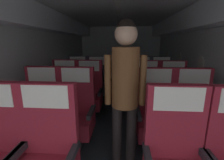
% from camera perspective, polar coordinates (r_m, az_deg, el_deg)
% --- Properties ---
extents(ground, '(3.31, 6.99, 0.02)m').
position_cam_1_polar(ground, '(3.27, 1.93, -12.86)').
color(ground, '#23282D').
extents(fuselage_shell, '(3.19, 6.64, 2.10)m').
position_cam_1_polar(fuselage_shell, '(3.17, 2.33, 14.85)').
color(fuselage_shell, silver).
rests_on(fuselage_shell, ground).
extents(seat_a_left_aisle, '(0.52, 0.48, 1.12)m').
position_cam_1_polar(seat_a_left_aisle, '(1.60, -22.98, -25.30)').
color(seat_a_left_aisle, '#38383D').
rests_on(seat_a_left_aisle, ground).
extents(seat_b_left_window, '(0.52, 0.48, 1.12)m').
position_cam_1_polar(seat_b_left_window, '(2.49, -24.22, -10.76)').
color(seat_b_left_window, '#38383D').
rests_on(seat_b_left_window, ground).
extents(seat_b_left_aisle, '(0.52, 0.48, 1.12)m').
position_cam_1_polar(seat_b_left_aisle, '(2.29, -13.17, -12.00)').
color(seat_b_left_aisle, '#38383D').
rests_on(seat_b_left_aisle, ground).
extents(seat_b_right_aisle, '(0.52, 0.48, 1.12)m').
position_cam_1_polar(seat_b_right_aisle, '(2.40, 27.45, -11.99)').
color(seat_b_right_aisle, '#38383D').
rests_on(seat_b_right_aisle, ground).
extents(seat_b_right_window, '(0.52, 0.48, 1.12)m').
position_cam_1_polar(seat_b_right_window, '(2.25, 15.56, -12.62)').
color(seat_b_right_window, '#38383D').
rests_on(seat_b_right_window, ground).
extents(seat_c_left_window, '(0.52, 0.48, 1.12)m').
position_cam_1_polar(seat_c_left_window, '(3.23, -16.92, -4.56)').
color(seat_c_left_window, '#38383D').
rests_on(seat_c_left_window, ground).
extents(seat_c_left_aisle, '(0.52, 0.48, 1.12)m').
position_cam_1_polar(seat_c_left_aisle, '(3.07, -8.47, -5.08)').
color(seat_c_left_aisle, '#38383D').
rests_on(seat_c_left_aisle, ground).
extents(seat_c_right_aisle, '(0.52, 0.48, 1.12)m').
position_cam_1_polar(seat_c_right_aisle, '(3.16, 21.33, -5.38)').
color(seat_c_right_aisle, '#38383D').
rests_on(seat_c_right_aisle, ground).
extents(seat_c_right_window, '(0.52, 0.48, 1.12)m').
position_cam_1_polar(seat_c_right_window, '(3.04, 12.39, -5.44)').
color(seat_c_right_window, '#38383D').
rests_on(seat_c_right_window, ground).
extents(seat_d_left_window, '(0.52, 0.48, 1.12)m').
position_cam_1_polar(seat_d_left_window, '(4.01, -12.48, -0.79)').
color(seat_d_left_window, '#38383D').
rests_on(seat_d_left_window, ground).
extents(seat_d_left_aisle, '(0.52, 0.48, 1.12)m').
position_cam_1_polar(seat_d_left_aisle, '(3.91, -5.52, -0.92)').
color(seat_d_left_aisle, '#38383D').
rests_on(seat_d_left_aisle, ground).
extents(seat_d_right_aisle, '(0.52, 0.48, 1.12)m').
position_cam_1_polar(seat_d_right_aisle, '(3.98, 17.48, -1.23)').
color(seat_d_right_aisle, '#38383D').
rests_on(seat_d_right_aisle, ground).
extents(seat_d_right_window, '(0.52, 0.48, 1.12)m').
position_cam_1_polar(seat_d_right_window, '(3.87, 10.48, -1.24)').
color(seat_d_right_window, '#38383D').
rests_on(seat_d_right_window, ground).
extents(flight_attendant, '(0.43, 0.28, 1.66)m').
position_cam_1_polar(flight_attendant, '(1.62, 4.84, -1.22)').
color(flight_attendant, black).
rests_on(flight_attendant, ground).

